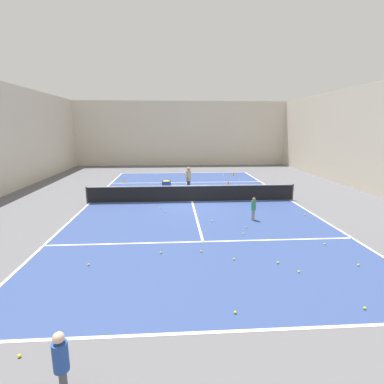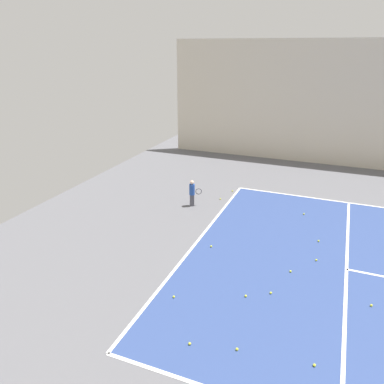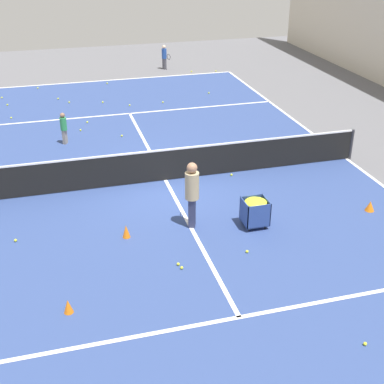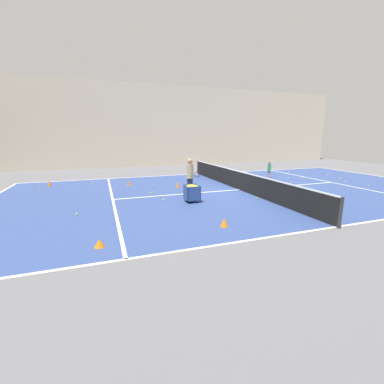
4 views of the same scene
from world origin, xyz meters
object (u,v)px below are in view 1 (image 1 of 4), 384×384
(tennis_net, at_px, (192,193))
(training_cone_0, at_px, (228,182))
(player_near_baseline, at_px, (61,361))
(ball_cart, at_px, (166,184))
(coach_at_net, at_px, (189,178))
(child_midcourt, at_px, (254,207))
(training_cone_1, at_px, (213,189))

(tennis_net, distance_m, training_cone_0, 6.18)
(player_near_baseline, relative_size, ball_cart, 1.65)
(coach_at_net, xyz_separation_m, child_midcourt, (2.70, -6.48, -0.35))
(training_cone_1, bearing_deg, coach_at_net, -176.02)
(tennis_net, bearing_deg, training_cone_0, 59.33)
(coach_at_net, height_order, training_cone_1, coach_at_net)
(training_cone_0, bearing_deg, ball_cart, -155.46)
(player_near_baseline, height_order, child_midcourt, player_near_baseline)
(ball_cart, bearing_deg, player_near_baseline, -94.90)
(ball_cart, height_order, training_cone_0, ball_cart)
(tennis_net, xyz_separation_m, ball_cart, (-1.55, 3.16, 0.02))
(tennis_net, height_order, child_midcourt, child_midcourt)
(coach_at_net, height_order, training_cone_0, coach_at_net)
(child_midcourt, distance_m, training_cone_0, 9.08)
(player_near_baseline, height_order, training_cone_0, player_near_baseline)
(tennis_net, height_order, training_cone_0, tennis_net)
(tennis_net, height_order, coach_at_net, coach_at_net)
(coach_at_net, height_order, ball_cart, coach_at_net)
(player_near_baseline, distance_m, coach_at_net, 15.93)
(child_midcourt, height_order, ball_cart, child_midcourt)
(coach_at_net, relative_size, child_midcourt, 1.56)
(training_cone_0, bearing_deg, tennis_net, -120.67)
(player_near_baseline, distance_m, child_midcourt, 10.75)
(player_near_baseline, bearing_deg, training_cone_0, -43.84)
(player_near_baseline, bearing_deg, child_midcourt, -56.69)
(ball_cart, bearing_deg, child_midcourt, -58.71)
(coach_at_net, distance_m, training_cone_1, 1.86)
(child_midcourt, xyz_separation_m, ball_cart, (-4.20, 6.91, -0.10))
(ball_cart, distance_m, training_cone_1, 3.20)
(coach_at_net, xyz_separation_m, training_cone_0, (3.20, 2.57, -0.83))
(player_near_baseline, xyz_separation_m, training_cone_0, (6.07, 18.23, -0.55))
(coach_at_net, distance_m, child_midcourt, 7.03)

